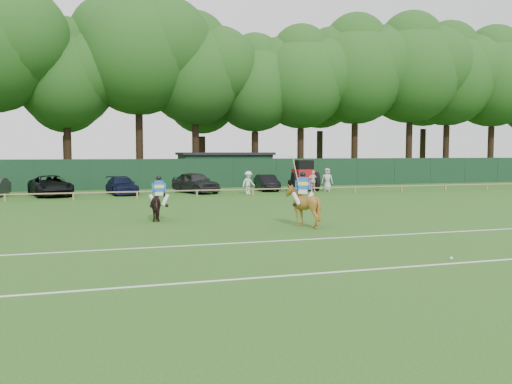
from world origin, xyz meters
name	(u,v)px	position (x,y,z in m)	size (l,w,h in m)	color
ground	(268,237)	(0.00, 0.00, 0.00)	(160.00, 160.00, 0.00)	#1E4C14
horse_dark	(159,205)	(-3.12, 5.91, 0.71)	(0.76, 1.68, 1.41)	black
horse_chestnut	(303,206)	(2.23, 2.14, 0.86)	(1.38, 1.55, 1.71)	brown
suv_black	(51,186)	(-8.56, 21.83, 0.72)	(2.38, 5.16, 1.43)	black
sedan_navy	(122,186)	(-3.74, 21.94, 0.64)	(1.79, 4.40, 1.28)	#101433
hatch_grey	(195,182)	(1.62, 21.67, 0.79)	(1.86, 4.62, 1.57)	#2A2A2C
estate_black	(267,183)	(7.48, 22.30, 0.63)	(1.34, 3.84, 1.27)	black
spectator_left	(248,183)	(5.08, 19.38, 0.84)	(1.08, 0.62, 1.67)	silver
spectator_mid	(313,181)	(10.56, 20.24, 0.81)	(0.95, 0.40, 1.62)	white
spectator_right	(327,180)	(11.88, 20.47, 0.90)	(0.88, 0.57, 1.81)	beige
rider_dark	(159,190)	(-3.12, 5.90, 1.38)	(0.94, 0.39, 1.41)	silver
rider_chestnut	(303,187)	(2.23, 2.13, 1.62)	(0.92, 0.75, 2.05)	silver
polo_ball	(451,258)	(3.62, -5.53, 0.04)	(0.09, 0.09, 0.09)	silver
pitch_lines	(305,254)	(0.00, -3.50, 0.01)	(60.00, 5.10, 0.01)	silver
pitch_rail	(182,191)	(0.00, 18.00, 0.45)	(62.10, 0.10, 0.50)	#997F5B
perimeter_fence	(164,174)	(0.00, 27.00, 1.25)	(92.08, 0.08, 2.50)	#14351E
utility_shed	(225,169)	(6.00, 30.00, 1.54)	(8.40, 4.40, 3.04)	#14331E
tree_row	(173,183)	(2.00, 35.00, 0.00)	(96.00, 12.00, 21.00)	#26561C
tractor	(303,176)	(10.23, 21.34, 1.15)	(2.30, 3.12, 2.43)	#AD1015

